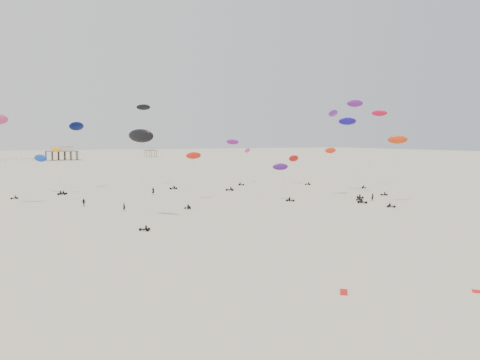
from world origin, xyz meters
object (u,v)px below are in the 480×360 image
pavilion_main (62,154)px  rig_4 (396,152)px  pavilion_small (151,153)px  rig_8 (296,162)px  spectator_0 (124,211)px  rig_0 (284,178)px

pavilion_main → rig_4: 266.47m
pavilion_small → rig_8: bearing=-93.8°
pavilion_small → spectator_0: 286.47m
pavilion_small → rig_0: size_ratio=1.00×
rig_0 → rig_4: size_ratio=0.56×
spectator_0 → rig_8: bearing=-110.8°
pavilion_main → rig_0: pavilion_main is taller
rig_4 → spectator_0: 61.30m
rig_8 → rig_4: bearing=-172.6°
pavilion_main → spectator_0: pavilion_main is taller
rig_4 → rig_0: bearing=-71.7°
pavilion_small → spectator_0: size_ratio=4.76×
pavilion_main → pavilion_small: pavilion_main is taller
rig_4 → rig_8: (4.53, 49.18, -4.55)m
spectator_0 → rig_4: bearing=-154.3°
pavilion_small → spectator_0: bearing=-105.9°
rig_0 → rig_4: 26.29m
rig_0 → spectator_0: size_ratio=4.76×
pavilion_main → rig_8: (53.86, -212.57, 3.04)m
rig_0 → rig_4: (19.97, -15.92, 6.26)m
rig_0 → rig_4: rig_4 is taller
rig_0 → rig_8: size_ratio=0.92×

